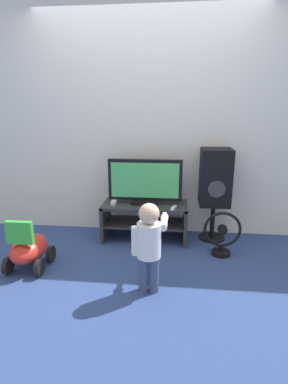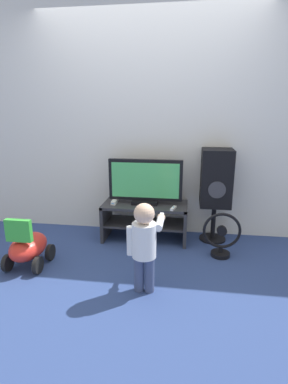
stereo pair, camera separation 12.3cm
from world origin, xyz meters
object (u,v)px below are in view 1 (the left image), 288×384
game_console (114,201)px  floor_fan (222,236)px  television (145,182)px  remote_primary (174,208)px  child (149,240)px  speaker_tower (215,179)px  ride_on_toy (29,249)px

game_console → floor_fan: (1.16, -0.30, -0.23)m
game_console → floor_fan: size_ratio=0.42×
television → remote_primary: size_ratio=6.09×
television → child: bearing=-82.3°
speaker_tower → ride_on_toy: 2.04m
game_console → remote_primary: game_console is taller
game_console → speaker_tower: (1.11, 0.09, 0.26)m
television → ride_on_toy: (-1.01, -0.80, -0.47)m
remote_primary → child: (-0.18, -0.87, 0.01)m
television → remote_primary: (0.32, -0.17, -0.23)m
remote_primary → ride_on_toy: (-1.33, -0.63, -0.24)m
remote_primary → floor_fan: (0.50, -0.17, -0.22)m
speaker_tower → ride_on_toy: bearing=-154.2°
child → ride_on_toy: bearing=168.1°
speaker_tower → television: bearing=-175.4°
child → ride_on_toy: 1.20m
child → remote_primary: bearing=78.1°
television → child: (0.14, -1.04, -0.22)m
child → floor_fan: (0.68, 0.70, -0.23)m
speaker_tower → floor_fan: (0.05, -0.40, -0.49)m
game_console → child: bearing=-64.3°
remote_primary → speaker_tower: speaker_tower is taller
television → speaker_tower: speaker_tower is taller
game_console → child: 1.12m
television → game_console: television is taller
child → floor_fan: 1.01m
game_console → child: size_ratio=0.26×
game_console → speaker_tower: size_ratio=0.19×
television → ride_on_toy: bearing=-141.6°
speaker_tower → remote_primary: bearing=-153.0°
child → speaker_tower: size_ratio=0.73×
ride_on_toy → game_console: bearing=49.1°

